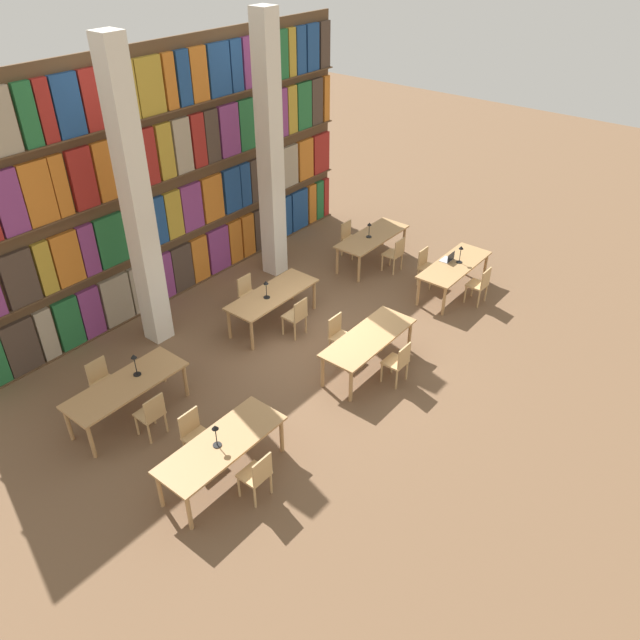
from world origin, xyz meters
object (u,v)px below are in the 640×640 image
chair_4 (480,284)px  chair_5 (427,266)px  pillar_center (270,154)px  desk_lamp_3 (266,287)px  chair_6 (152,414)px  chair_11 (350,238)px  chair_3 (340,335)px  reading_table_5 (372,239)px  reading_table_3 (126,387)px  chair_10 (395,253)px  reading_table_4 (273,297)px  pillar_left (137,205)px  desk_lamp_2 (135,361)px  desk_lamp_4 (369,227)px  desk_lamp_1 (461,252)px  reading_table_2 (454,267)px  reading_table_0 (222,447)px  desk_lamp_0 (216,432)px  chair_7 (103,381)px  reading_table_1 (369,340)px  chair_0 (257,475)px  chair_2 (398,362)px  chair_1 (195,434)px  chair_9 (249,294)px  chair_8 (296,316)px  laptop (448,259)px

chair_4 → chair_5: 1.39m
pillar_center → desk_lamp_3: pillar_center is taller
chair_6 → chair_11: 7.59m
chair_3 → chair_6: (-3.83, 1.09, 0.00)m
reading_table_5 → reading_table_3: bearing=179.7°
reading_table_3 → chair_10: bearing=-5.6°
chair_6 → reading_table_4: size_ratio=0.41×
pillar_left → desk_lamp_2: bearing=-136.4°
reading_table_4 → desk_lamp_4: desk_lamp_4 is taller
pillar_center → desk_lamp_2: bearing=-163.7°
desk_lamp_1 → reading_table_2: bearing=162.0°
reading_table_0 → desk_lamp_0: (-0.07, 0.01, 0.36)m
chair_7 → desk_lamp_1: bearing=157.8°
reading_table_0 → reading_table_4: bearing=32.3°
chair_4 → reading_table_5: (0.06, 3.02, 0.19)m
desk_lamp_3 → chair_10: bearing=-11.2°
reading_table_5 → chair_10: bearing=-90.6°
desk_lamp_0 → chair_7: 3.06m
chair_10 → chair_11: same height
reading_table_3 → desk_lamp_4: desk_lamp_4 is taller
desk_lamp_0 → reading_table_1: bearing=-2.3°
chair_0 → chair_11: bearing=26.7°
pillar_center → chair_2: bearing=-110.6°
chair_1 → chair_9: (3.70, 2.38, 0.00)m
chair_8 → desk_lamp_4: bearing=10.3°
chair_9 → reading_table_3: bearing=11.1°
chair_7 → reading_table_4: 3.92m
chair_10 → chair_2: bearing=-146.1°
chair_2 → reading_table_0: bearing=167.4°
pillar_left → chair_4: size_ratio=6.73×
reading_table_5 → chair_10: size_ratio=2.44×
reading_table_2 → chair_5: (-0.05, 0.69, -0.19)m
reading_table_0 → chair_0: bearing=-86.2°
laptop → pillar_center: bearing=-63.2°
reading_table_0 → chair_4: bearing=-5.6°
chair_0 → chair_4: bearing=-0.2°
desk_lamp_1 → chair_7: size_ratio=0.47×
pillar_center → desk_lamp_1: pillar_center is taller
chair_6 → reading_table_5: size_ratio=0.41×
desk_lamp_4 → chair_11: bearing=80.8°
laptop → reading_table_0: bearing=1.5°
chair_1 → chair_11: bearing=-162.6°
chair_3 → laptop: size_ratio=2.79×
pillar_center → chair_4: size_ratio=6.73×
reading_table_2 → chair_5: size_ratio=2.44×
reading_table_2 → chair_9: bearing=139.5°
laptop → desk_lamp_0: bearing=1.4°
chair_6 → desk_lamp_3: desk_lamp_3 is taller
reading_table_2 → chair_6: bearing=167.4°
chair_6 → chair_3: bearing=-15.8°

